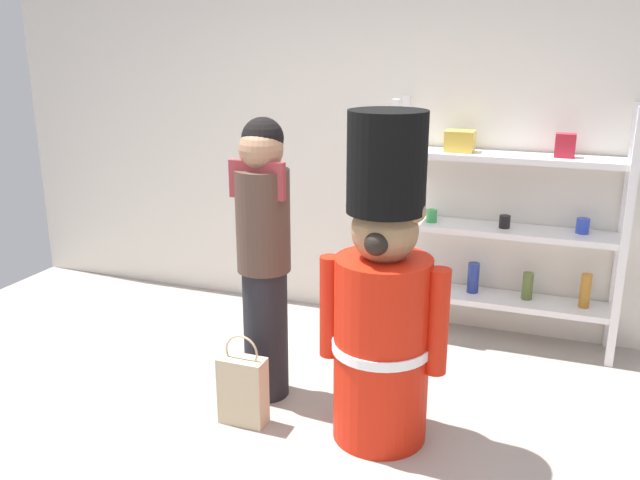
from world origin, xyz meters
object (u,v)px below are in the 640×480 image
object	(u,v)px
teddy_bear_guard	(383,303)
shopping_bag	(243,389)
person_shopper	(264,250)
merchandise_shelf	(503,226)

from	to	relation	value
teddy_bear_guard	shopping_bag	size ratio (longest dim) A/B	3.29
teddy_bear_guard	person_shopper	xyz separation A→B (m)	(-0.73, 0.19, 0.13)
teddy_bear_guard	shopping_bag	xyz separation A→B (m)	(-0.72, -0.14, -0.55)
teddy_bear_guard	person_shopper	distance (m)	0.77
shopping_bag	merchandise_shelf	bearing A→B (deg)	53.43
teddy_bear_guard	shopping_bag	distance (m)	0.91
merchandise_shelf	teddy_bear_guard	size ratio (longest dim) A/B	0.97
person_shopper	teddy_bear_guard	bearing A→B (deg)	-14.54
merchandise_shelf	shopping_bag	distance (m)	2.03
person_shopper	merchandise_shelf	bearing A→B (deg)	46.48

